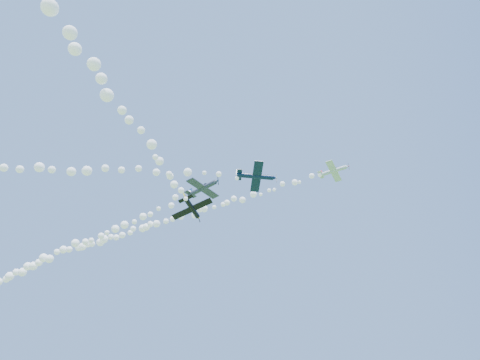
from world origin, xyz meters
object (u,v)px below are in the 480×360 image
(plane_grey, at_px, (203,188))
(plane_black, at_px, (192,208))
(plane_navy, at_px, (257,176))
(plane_white, at_px, (334,171))

(plane_grey, xyz_separation_m, plane_black, (0.46, -4.60, -7.33))
(plane_navy, relative_size, plane_grey, 1.02)
(plane_grey, bearing_deg, plane_white, 38.98)
(plane_grey, height_order, plane_black, plane_grey)
(plane_white, distance_m, plane_grey, 25.45)
(plane_black, bearing_deg, plane_grey, 2.98)
(plane_navy, distance_m, plane_black, 13.93)
(plane_white, bearing_deg, plane_grey, -149.06)
(plane_navy, relative_size, plane_black, 1.20)
(plane_grey, distance_m, plane_black, 8.66)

